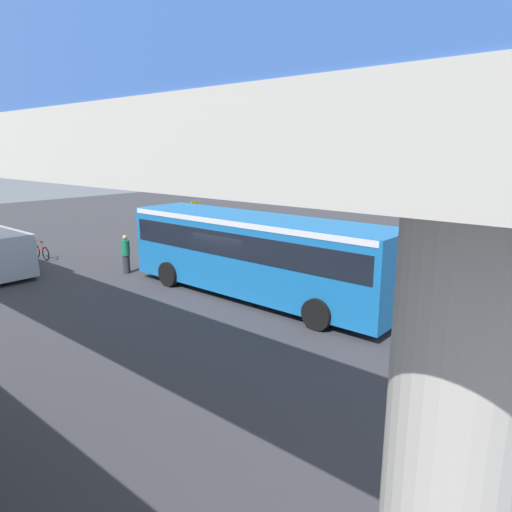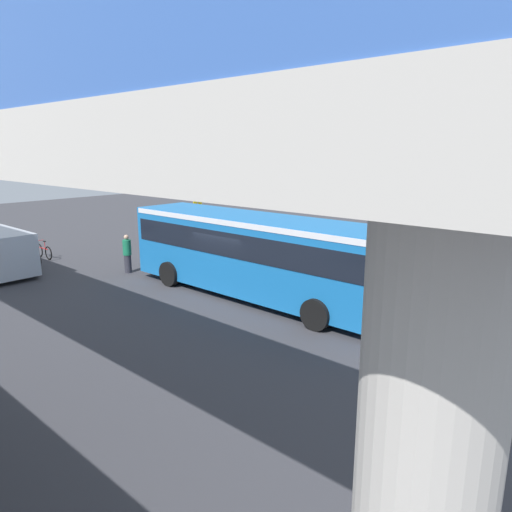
% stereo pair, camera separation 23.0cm
% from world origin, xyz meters
% --- Properties ---
extents(ground, '(80.00, 80.00, 0.00)m').
position_xyz_m(ground, '(0.00, 0.00, 0.00)').
color(ground, '#38383D').
extents(city_bus, '(11.54, 2.85, 3.15)m').
position_xyz_m(city_bus, '(-0.81, -0.33, 1.88)').
color(city_bus, '#196BB7').
rests_on(city_bus, ground).
extents(bicycle_red, '(1.77, 0.44, 0.96)m').
position_xyz_m(bicycle_red, '(11.79, 2.18, 0.37)').
color(bicycle_red, black).
rests_on(bicycle_red, ground).
extents(bicycle_blue, '(1.77, 0.44, 0.96)m').
position_xyz_m(bicycle_blue, '(10.64, 3.23, 0.37)').
color(bicycle_blue, black).
rests_on(bicycle_blue, ground).
extents(pedestrian, '(0.38, 0.38, 1.79)m').
position_xyz_m(pedestrian, '(6.00, 0.88, 0.89)').
color(pedestrian, '#2D2D38').
rests_on(pedestrian, ground).
extents(traffic_sign, '(0.08, 0.60, 2.80)m').
position_xyz_m(traffic_sign, '(7.16, -4.51, 1.89)').
color(traffic_sign, slate).
rests_on(traffic_sign, ground).
extents(lane_dash_leftmost, '(2.00, 0.20, 0.01)m').
position_xyz_m(lane_dash_leftmost, '(-4.00, -2.36, 0.00)').
color(lane_dash_leftmost, silver).
rests_on(lane_dash_leftmost, ground).
extents(lane_dash_left, '(2.00, 0.20, 0.01)m').
position_xyz_m(lane_dash_left, '(0.00, -2.36, 0.00)').
color(lane_dash_left, silver).
rests_on(lane_dash_left, ground).
extents(lane_dash_centre, '(2.00, 0.20, 0.01)m').
position_xyz_m(lane_dash_centre, '(4.00, -2.36, 0.00)').
color(lane_dash_centre, silver).
rests_on(lane_dash_centre, ground).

